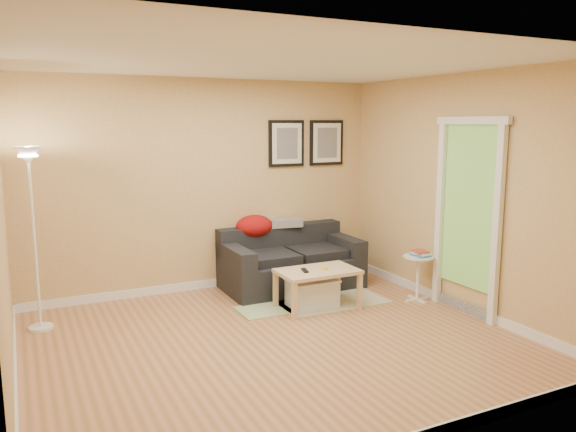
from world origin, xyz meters
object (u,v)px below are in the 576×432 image
object	(u,v)px
sofa	(292,259)
floor_lamp	(35,244)
coffee_table	(317,289)
side_table	(418,278)
storage_bin	(312,293)
book_stack	(420,253)

from	to	relation	value
sofa	floor_lamp	distance (m)	2.98
coffee_table	side_table	distance (m)	1.22
storage_bin	side_table	bearing A→B (deg)	-15.58
coffee_table	storage_bin	world-z (taller)	coffee_table
sofa	floor_lamp	bearing A→B (deg)	-176.54
book_stack	floor_lamp	world-z (taller)	floor_lamp
storage_bin	coffee_table	bearing A→B (deg)	-51.15
coffee_table	side_table	world-z (taller)	side_table
sofa	book_stack	bearing A→B (deg)	-46.08
storage_bin	side_table	size ratio (longest dim) A/B	1.00
floor_lamp	sofa	bearing A→B (deg)	3.46
book_stack	sofa	bearing A→B (deg)	115.58
sofa	book_stack	distance (m)	1.60
coffee_table	book_stack	bearing A→B (deg)	-6.76
coffee_table	floor_lamp	bearing A→B (deg)	174.31
sofa	storage_bin	distance (m)	0.83
coffee_table	side_table	xyz separation A→B (m)	(1.18, -0.29, 0.05)
floor_lamp	coffee_table	bearing A→B (deg)	-13.14
storage_bin	floor_lamp	distance (m)	2.95
storage_bin	floor_lamp	size ratio (longest dim) A/B	0.29
side_table	book_stack	distance (m)	0.30
sofa	book_stack	xyz separation A→B (m)	(1.10, -1.14, 0.20)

